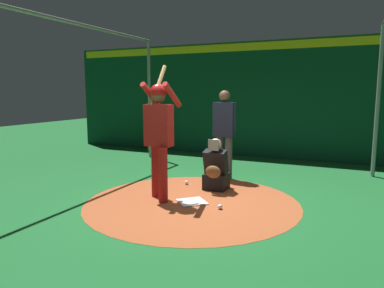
# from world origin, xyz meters

# --- Properties ---
(ground_plane) EXTENTS (27.78, 27.78, 0.00)m
(ground_plane) POSITION_xyz_m (0.00, 0.00, 0.00)
(ground_plane) COLOR #195B28
(dirt_circle) EXTENTS (3.43, 3.43, 0.01)m
(dirt_circle) POSITION_xyz_m (0.00, 0.00, 0.00)
(dirt_circle) COLOR #9E4C28
(dirt_circle) RESTS_ON ground
(home_plate) EXTENTS (0.59, 0.59, 0.01)m
(home_plate) POSITION_xyz_m (0.00, 0.00, 0.01)
(home_plate) COLOR white
(home_plate) RESTS_ON dirt_circle
(batter) EXTENTS (0.68, 0.49, 2.21)m
(batter) POSITION_xyz_m (0.06, -0.56, 1.16)
(batter) COLOR maroon
(batter) RESTS_ON ground
(catcher) EXTENTS (0.58, 0.40, 0.94)m
(catcher) POSITION_xyz_m (-0.87, 0.07, 0.37)
(catcher) COLOR black
(catcher) RESTS_ON ground
(umpire) EXTENTS (0.22, 0.49, 1.79)m
(umpire) POSITION_xyz_m (-1.74, -0.08, 1.01)
(umpire) COLOR #4C4C51
(umpire) RESTS_ON ground
(back_wall) EXTENTS (0.22, 11.78, 3.08)m
(back_wall) POSITION_xyz_m (-4.49, 0.00, 1.55)
(back_wall) COLOR #0C3D26
(back_wall) RESTS_ON ground
(cage_frame) EXTENTS (6.47, 5.49, 3.10)m
(cage_frame) POSITION_xyz_m (0.00, 0.00, 2.21)
(cage_frame) COLOR gray
(cage_frame) RESTS_ON ground
(bat_rack) EXTENTS (0.70, 0.19, 1.05)m
(bat_rack) POSITION_xyz_m (-4.25, -3.18, 0.49)
(bat_rack) COLOR olive
(bat_rack) RESTS_ON ground
(baseball_0) EXTENTS (0.07, 0.07, 0.07)m
(baseball_0) POSITION_xyz_m (0.14, 0.53, 0.04)
(baseball_0) COLOR white
(baseball_0) RESTS_ON dirt_circle
(baseball_1) EXTENTS (0.07, 0.07, 0.07)m
(baseball_1) POSITION_xyz_m (-0.96, -0.56, 0.04)
(baseball_1) COLOR white
(baseball_1) RESTS_ON dirt_circle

